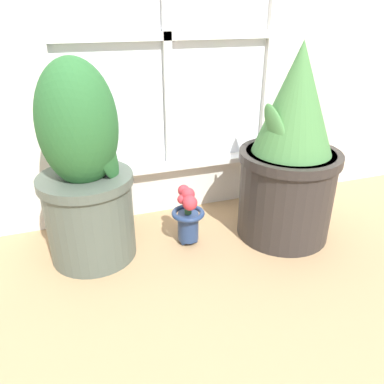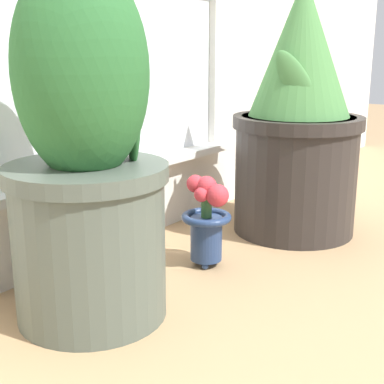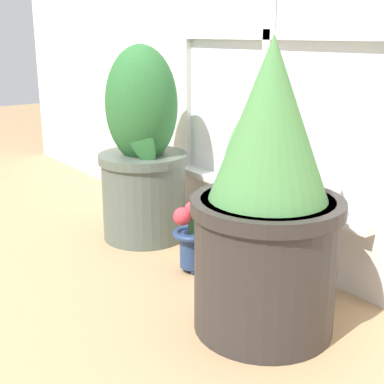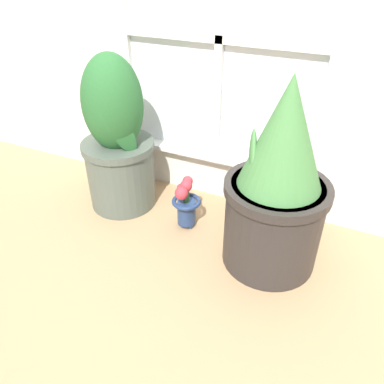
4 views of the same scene
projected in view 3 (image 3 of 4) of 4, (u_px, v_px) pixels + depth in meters
The scene contains 4 objects.
ground_plane at pixel (146, 288), 1.79m from camera, with size 10.00×10.00×0.00m, color tan.
potted_plant_left at pixel (143, 153), 2.15m from camera, with size 0.36×0.36×0.78m.
potted_plant_right at pixel (267, 206), 1.45m from camera, with size 0.42×0.42×0.82m.
flower_vase at pixel (191, 235), 1.88m from camera, with size 0.14×0.14×0.26m.
Camera 3 is at (1.40, -0.84, 0.82)m, focal length 50.00 mm.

